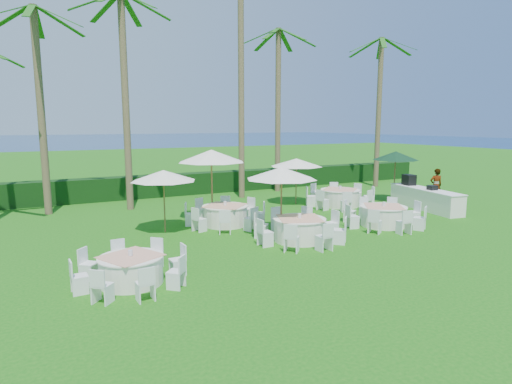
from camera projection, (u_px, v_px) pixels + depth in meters
ground at (304, 246)px, 14.17m from camera, size 120.00×120.00×0.00m
hedge at (188, 184)px, 24.61m from camera, size 34.00×1.00×1.20m
ocean at (70, 141)px, 103.70m from camera, size 260.00×260.00×0.00m
banquet_table_a at (131, 269)px, 10.78m from camera, size 2.85×2.85×0.87m
banquet_table_b at (299, 229)px, 14.76m from camera, size 3.18×3.18×0.96m
banquet_table_c at (383, 215)px, 16.92m from camera, size 3.17×3.17×0.96m
banquet_table_e at (225, 215)px, 17.05m from camera, size 3.10×3.10×0.96m
banquet_table_f at (340, 197)px, 21.02m from camera, size 3.29×3.29×1.00m
umbrella_a at (163, 176)px, 15.64m from camera, size 2.41×2.41×2.33m
umbrella_b at (282, 173)px, 15.06m from camera, size 2.55×2.55×2.50m
umbrella_c at (211, 156)px, 17.51m from camera, size 2.79×2.79×2.96m
umbrella_d at (296, 163)px, 21.26m from camera, size 2.60×2.60×2.31m
umbrella_green at (396, 156)px, 21.97m from camera, size 2.31×2.31×2.61m
buffet_table at (425, 198)px, 20.27m from camera, size 1.55×4.33×1.51m
staff_person at (436, 185)px, 21.97m from camera, size 0.74×0.61×1.75m
palm_a at (40, 102)px, 18.44m from camera, size 4.18×4.39×8.95m
palm_b at (125, 94)px, 19.44m from camera, size 4.41×4.04×9.73m
palm_c at (241, 76)px, 22.54m from camera, size 4.13×4.40×12.04m
palm_d at (278, 104)px, 25.01m from camera, size 4.22×4.38×9.43m
palm_e at (379, 106)px, 26.98m from camera, size 4.39×4.19×9.30m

